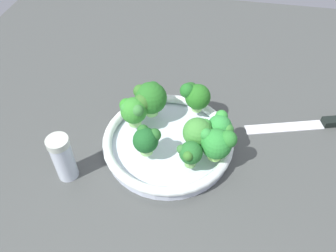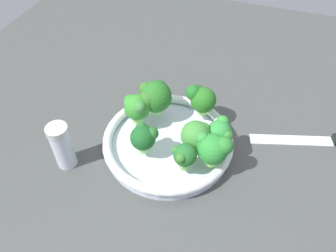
% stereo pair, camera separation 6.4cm
% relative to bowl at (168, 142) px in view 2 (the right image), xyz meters
% --- Properties ---
extents(ground_plane, '(1.30, 1.30, 0.03)m').
position_rel_bowl_xyz_m(ground_plane, '(0.03, -0.03, -0.03)').
color(ground_plane, '#434644').
extents(bowl, '(0.26, 0.26, 0.03)m').
position_rel_bowl_xyz_m(bowl, '(0.00, 0.00, 0.00)').
color(bowl, silver).
rests_on(bowl, ground_plane).
extents(broccoli_floret_0, '(0.05, 0.05, 0.05)m').
position_rel_bowl_xyz_m(broccoli_floret_0, '(-0.06, -0.05, 0.05)').
color(broccoli_floret_0, '#7CB95E').
rests_on(broccoli_floret_0, bowl).
extents(broccoli_floret_1, '(0.05, 0.06, 0.06)m').
position_rel_bowl_xyz_m(broccoli_floret_1, '(0.09, -0.04, 0.05)').
color(broccoli_floret_1, '#95C96F').
rests_on(broccoli_floret_1, bowl).
extents(broccoli_floret_2, '(0.05, 0.06, 0.06)m').
position_rel_bowl_xyz_m(broccoli_floret_2, '(0.02, 0.07, 0.05)').
color(broccoli_floret_2, '#90CB70').
rests_on(broccoli_floret_2, bowl).
extents(broccoli_floret_3, '(0.05, 0.05, 0.06)m').
position_rel_bowl_xyz_m(broccoli_floret_3, '(-0.04, 0.03, 0.05)').
color(broccoli_floret_3, '#96D174').
rests_on(broccoli_floret_3, bowl).
extents(broccoli_floret_4, '(0.06, 0.07, 0.07)m').
position_rel_bowl_xyz_m(broccoli_floret_4, '(-0.03, -0.10, 0.05)').
color(broccoli_floret_4, '#94DA65').
rests_on(broccoli_floret_4, bowl).
extents(broccoli_floret_5, '(0.08, 0.07, 0.08)m').
position_rel_bowl_xyz_m(broccoli_floret_5, '(0.06, 0.05, 0.06)').
color(broccoli_floret_5, '#93D472').
rests_on(broccoli_floret_5, bowl).
extents(broccoli_floret_6, '(0.06, 0.06, 0.07)m').
position_rel_bowl_xyz_m(broccoli_floret_6, '(-0.01, -0.06, 0.06)').
color(broccoli_floret_6, '#96DB73').
rests_on(broccoli_floret_6, bowl).
extents(broccoli_floret_7, '(0.05, 0.05, 0.06)m').
position_rel_bowl_xyz_m(broccoli_floret_7, '(0.01, -0.10, 0.05)').
color(broccoli_floret_7, '#87C04E').
rests_on(broccoli_floret_7, bowl).
extents(knife, '(0.10, 0.26, 0.01)m').
position_rel_bowl_xyz_m(knife, '(0.13, -0.32, -0.01)').
color(knife, silver).
rests_on(knife, ground_plane).
extents(pepper_shaker, '(0.04, 0.04, 0.10)m').
position_rel_bowl_xyz_m(pepper_shaker, '(-0.10, 0.17, 0.03)').
color(pepper_shaker, silver).
rests_on(pepper_shaker, ground_plane).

